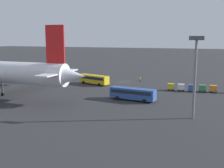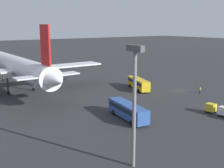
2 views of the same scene
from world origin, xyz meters
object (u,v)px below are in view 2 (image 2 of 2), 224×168
Objects in this scene: worker_person at (200,90)px; cargo_cart_white at (224,111)px; shuttle_bus_near at (138,83)px; cargo_cart_yellow at (211,108)px; airplane at (18,67)px; shuttle_bus_far at (128,110)px.

cargo_cart_white is at bearing 140.89° from worker_person.
shuttle_bus_near is 5.37× the size of cargo_cart_white.
cargo_cart_yellow is at bearing 1.74° from cargo_cart_white.
worker_person is at bearing -121.71° from shuttle_bus_near.
airplane is 54.68m from cargo_cart_white.
airplane reaches higher than shuttle_bus_near.
shuttle_bus_near is 29.19m from cargo_cart_white.
cargo_cart_white is 1.00× the size of cargo_cart_yellow.
airplane is 26.21× the size of cargo_cart_yellow.
airplane is 4.72× the size of shuttle_bus_far.
cargo_cart_white reaches higher than worker_person.
worker_person is (-31.18, -40.25, -6.16)m from airplane.
shuttle_bus_near is 26.75m from shuttle_bus_far.
shuttle_bus_far is at bearing 59.17° from cargo_cart_white.
worker_person is 20.31m from cargo_cart_white.
shuttle_bus_near is at bearing -4.12° from cargo_cart_yellow.
cargo_cart_yellow is at bearing -104.37° from shuttle_bus_far.
cargo_cart_yellow is at bearing -148.06° from airplane.
airplane is at bearing 31.91° from cargo_cart_yellow.
cargo_cart_yellow is (-12.75, 12.90, 0.32)m from worker_person.
airplane is 32.98× the size of worker_person.
shuttle_bus_far reaches higher than worker_person.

